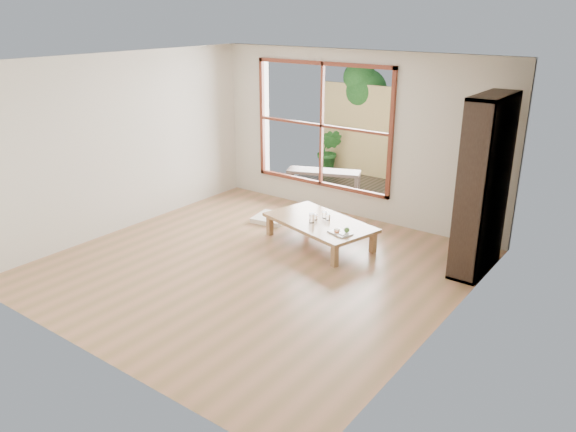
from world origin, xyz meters
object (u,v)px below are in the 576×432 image
at_px(low_table, 320,224).
at_px(bookshelf, 484,186).
at_px(garden_bench, 324,174).
at_px(food_tray, 342,232).

height_order(low_table, bookshelf, bookshelf).
bearing_deg(low_table, bookshelf, 28.26).
distance_m(low_table, garden_bench, 2.31).
xyz_separation_m(food_tray, garden_bench, (-1.72, 2.19, 0.01)).
bearing_deg(garden_bench, low_table, -80.78).
relative_size(bookshelf, food_tray, 6.53).
bearing_deg(food_tray, garden_bench, 144.43).
bearing_deg(food_tray, low_table, 171.69).
bearing_deg(bookshelf, garden_bench, 155.88).
bearing_deg(bookshelf, food_tray, -155.22).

